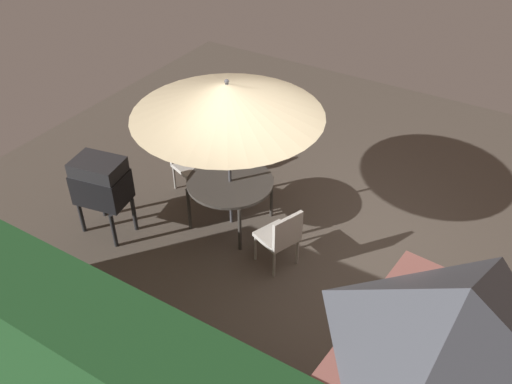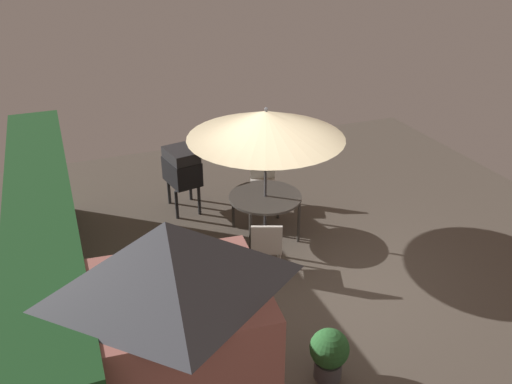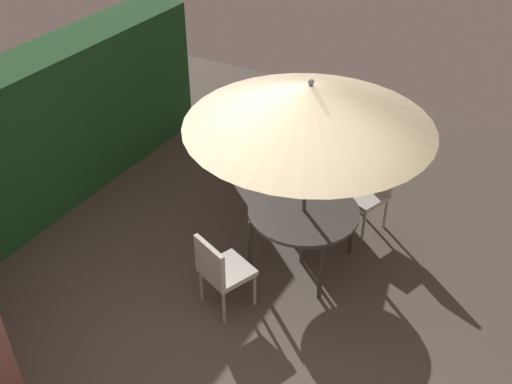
{
  "view_description": "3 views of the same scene",
  "coord_description": "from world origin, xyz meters",
  "px_view_note": "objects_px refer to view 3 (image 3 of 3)",
  "views": [
    {
      "loc": [
        -2.46,
        5.23,
        5.22
      ],
      "look_at": [
        0.62,
        0.21,
        0.81
      ],
      "focal_mm": 38.55,
      "sensor_mm": 36.0,
      "label": 1
    },
    {
      "loc": [
        -6.23,
        3.12,
        4.88
      ],
      "look_at": [
        0.69,
        0.43,
        1.08
      ],
      "focal_mm": 37.57,
      "sensor_mm": 36.0,
      "label": 2
    },
    {
      "loc": [
        -3.7,
        -2.07,
        4.68
      ],
      "look_at": [
        0.48,
        0.33,
        1.28
      ],
      "focal_mm": 42.25,
      "sensor_mm": 36.0,
      "label": 3
    }
  ],
  "objects_px": {
    "patio_umbrella": "(310,106)",
    "bbq_grill": "(278,124)",
    "patio_table": "(304,214)",
    "chair_near_shed": "(220,269)",
    "chair_far_side": "(369,189)"
  },
  "relations": [
    {
      "from": "chair_near_shed",
      "to": "patio_umbrella",
      "type": "bearing_deg",
      "value": -21.29
    },
    {
      "from": "patio_table",
      "to": "chair_near_shed",
      "type": "distance_m",
      "value": 1.15
    },
    {
      "from": "patio_umbrella",
      "to": "bbq_grill",
      "type": "xyz_separation_m",
      "value": [
        1.4,
        1.07,
        -1.16
      ]
    },
    {
      "from": "patio_table",
      "to": "bbq_grill",
      "type": "height_order",
      "value": "bbq_grill"
    },
    {
      "from": "bbq_grill",
      "to": "chair_near_shed",
      "type": "height_order",
      "value": "bbq_grill"
    },
    {
      "from": "chair_near_shed",
      "to": "patio_table",
      "type": "bearing_deg",
      "value": -21.29
    },
    {
      "from": "bbq_grill",
      "to": "patio_umbrella",
      "type": "bearing_deg",
      "value": -142.59
    },
    {
      "from": "patio_table",
      "to": "patio_umbrella",
      "type": "xyz_separation_m",
      "value": [
        0.0,
        0.0,
        1.32
      ]
    },
    {
      "from": "patio_table",
      "to": "patio_umbrella",
      "type": "height_order",
      "value": "patio_umbrella"
    },
    {
      "from": "patio_umbrella",
      "to": "chair_far_side",
      "type": "height_order",
      "value": "patio_umbrella"
    },
    {
      "from": "patio_umbrella",
      "to": "bbq_grill",
      "type": "relative_size",
      "value": 2.1
    },
    {
      "from": "patio_table",
      "to": "bbq_grill",
      "type": "bearing_deg",
      "value": 37.41
    },
    {
      "from": "bbq_grill",
      "to": "chair_far_side",
      "type": "distance_m",
      "value": 1.53
    },
    {
      "from": "patio_table",
      "to": "chair_far_side",
      "type": "xyz_separation_m",
      "value": [
        1.05,
        -0.38,
        -0.16
      ]
    },
    {
      "from": "patio_umbrella",
      "to": "patio_table",
      "type": "bearing_deg",
      "value": -176.42
    }
  ]
}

